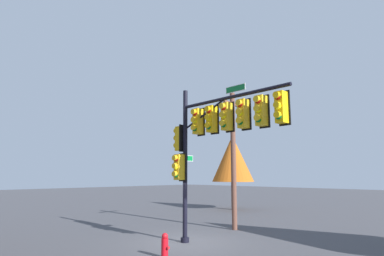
# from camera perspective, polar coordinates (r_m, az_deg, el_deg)

# --- Properties ---
(ground_plane) EXTENTS (120.00, 120.00, 0.00)m
(ground_plane) POSITION_cam_1_polar(r_m,az_deg,el_deg) (14.34, -1.29, -19.87)
(ground_plane) COLOR #444449
(signal_pole_assembly) EXTENTS (5.90, 1.15, 6.64)m
(signal_pole_assembly) POSITION_cam_1_polar(r_m,az_deg,el_deg) (12.89, 3.98, -0.51)
(signal_pole_assembly) COLOR black
(signal_pole_assembly) RESTS_ON ground_plane
(utility_pole) EXTENTS (0.38, 1.80, 7.35)m
(utility_pole) POSITION_cam_1_polar(r_m,az_deg,el_deg) (17.37, 7.45, -5.17)
(utility_pole) COLOR brown
(utility_pole) RESTS_ON ground_plane
(fire_hydrant) EXTENTS (0.33, 0.24, 0.83)m
(fire_hydrant) POSITION_cam_1_polar(r_m,az_deg,el_deg) (11.79, -4.91, -20.30)
(fire_hydrant) COLOR red
(fire_hydrant) RESTS_ON ground_plane
(tree_near) EXTENTS (3.51, 3.51, 6.20)m
(tree_near) POSITION_cam_1_polar(r_m,az_deg,el_deg) (27.29, 7.31, -5.48)
(tree_near) COLOR brown
(tree_near) RESTS_ON ground_plane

